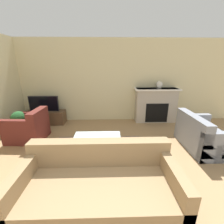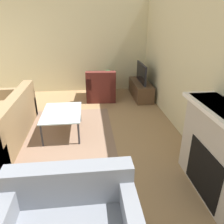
{
  "view_description": "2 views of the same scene",
  "coord_description": "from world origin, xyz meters",
  "px_view_note": "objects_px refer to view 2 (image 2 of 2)",
  "views": [
    {
      "loc": [
        0.02,
        -0.6,
        1.93
      ],
      "look_at": [
        0.12,
        2.9,
        0.79
      ],
      "focal_mm": 24.0,
      "sensor_mm": 36.0,
      "label": 1
    },
    {
      "loc": [
        3.64,
        2.74,
        2.11
      ],
      "look_at": [
        0.52,
        3.08,
        0.72
      ],
      "focal_mm": 35.0,
      "sensor_mm": 36.0,
      "label": 2
    }
  ],
  "objects_px": {
    "potted_plant": "(108,80)",
    "couch_sectional": "(0,125)",
    "coffee_table": "(62,114)",
    "tv": "(141,73)",
    "armchair_by_window": "(101,88)"
  },
  "relations": [
    {
      "from": "couch_sectional",
      "to": "armchair_by_window",
      "type": "height_order",
      "value": "same"
    },
    {
      "from": "armchair_by_window",
      "to": "coffee_table",
      "type": "xyz_separation_m",
      "value": [
        1.85,
        -0.86,
        0.1
      ]
    },
    {
      "from": "couch_sectional",
      "to": "coffee_table",
      "type": "distance_m",
      "value": 1.13
    },
    {
      "from": "couch_sectional",
      "to": "potted_plant",
      "type": "bearing_deg",
      "value": 136.1
    },
    {
      "from": "couch_sectional",
      "to": "armchair_by_window",
      "type": "xyz_separation_m",
      "value": [
        -1.95,
        1.98,
        0.01
      ]
    },
    {
      "from": "tv",
      "to": "armchair_by_window",
      "type": "height_order",
      "value": "tv"
    },
    {
      "from": "coffee_table",
      "to": "potted_plant",
      "type": "bearing_deg",
      "value": 153.69
    },
    {
      "from": "coffee_table",
      "to": "armchair_by_window",
      "type": "bearing_deg",
      "value": 155.12
    },
    {
      "from": "tv",
      "to": "potted_plant",
      "type": "xyz_separation_m",
      "value": [
        -0.34,
        -0.88,
        -0.26
      ]
    },
    {
      "from": "potted_plant",
      "to": "couch_sectional",
      "type": "bearing_deg",
      "value": -43.9
    },
    {
      "from": "tv",
      "to": "couch_sectional",
      "type": "bearing_deg",
      "value": -57.76
    },
    {
      "from": "tv",
      "to": "potted_plant",
      "type": "bearing_deg",
      "value": -111.32
    },
    {
      "from": "armchair_by_window",
      "to": "potted_plant",
      "type": "distance_m",
      "value": 0.43
    },
    {
      "from": "tv",
      "to": "couch_sectional",
      "type": "height_order",
      "value": "tv"
    },
    {
      "from": "armchair_by_window",
      "to": "potted_plant",
      "type": "xyz_separation_m",
      "value": [
        -0.34,
        0.23,
        0.13
      ]
    }
  ]
}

